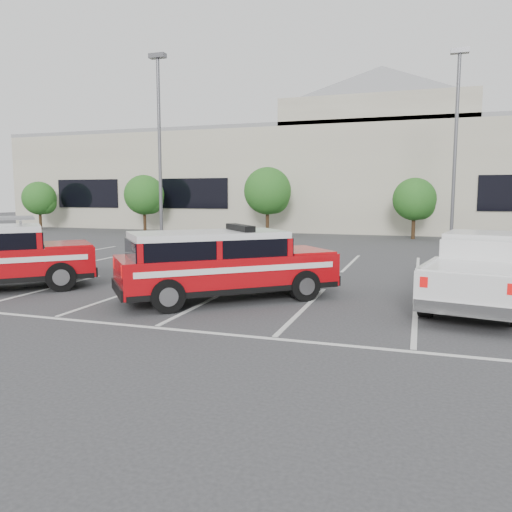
{
  "coord_description": "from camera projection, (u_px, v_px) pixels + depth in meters",
  "views": [
    {
      "loc": [
        5.44,
        -12.21,
        2.88
      ],
      "look_at": [
        0.76,
        1.94,
        1.05
      ],
      "focal_mm": 35.0,
      "sensor_mm": 36.0,
      "label": 1
    }
  ],
  "objects": [
    {
      "name": "tree_left",
      "position": [
        145.0,
        196.0,
        38.63
      ],
      "size": [
        3.07,
        3.07,
        4.42
      ],
      "color": "#3F2B19",
      "rests_on": "ground"
    },
    {
      "name": "stall_markings",
      "position": [
        258.0,
        276.0,
        17.79
      ],
      "size": [
        23.0,
        15.0,
        0.01
      ],
      "primitive_type": "cube",
      "color": "silver",
      "rests_on": "ground"
    },
    {
      "name": "fire_chief_suv",
      "position": [
        223.0,
        269.0,
        13.7
      ],
      "size": [
        5.86,
        5.42,
        2.06
      ],
      "rotation": [
        0.0,
        0.0,
        -0.87
      ],
      "color": "#A1070D",
      "rests_on": "ground"
    },
    {
      "name": "convention_building",
      "position": [
        358.0,
        173.0,
        42.95
      ],
      "size": [
        60.0,
        16.99,
        13.2
      ],
      "color": "beige",
      "rests_on": "ground"
    },
    {
      "name": "tree_far_left",
      "position": [
        41.0,
        199.0,
        41.77
      ],
      "size": [
        2.77,
        2.77,
        3.99
      ],
      "color": "#3F2B19",
      "rests_on": "ground"
    },
    {
      "name": "light_pole_mid",
      "position": [
        455.0,
        150.0,
        25.82
      ],
      "size": [
        0.9,
        0.6,
        10.24
      ],
      "color": "#59595E",
      "rests_on": "ground"
    },
    {
      "name": "tree_mid_left",
      "position": [
        269.0,
        193.0,
        35.49
      ],
      "size": [
        3.37,
        3.37,
        4.85
      ],
      "color": "#3F2B19",
      "rests_on": "ground"
    },
    {
      "name": "white_pickup",
      "position": [
        481.0,
        277.0,
        13.04
      ],
      "size": [
        3.27,
        6.43,
        1.88
      ],
      "rotation": [
        0.0,
        0.0,
        -0.2
      ],
      "color": "silver",
      "rests_on": "ground"
    },
    {
      "name": "ground",
      "position": [
        207.0,
        301.0,
        13.55
      ],
      "size": [
        120.0,
        120.0,
        0.0
      ],
      "primitive_type": "plane",
      "color": "#323235",
      "rests_on": "ground"
    },
    {
      "name": "tree_mid_right",
      "position": [
        416.0,
        201.0,
        32.44
      ],
      "size": [
        2.77,
        2.77,
        3.99
      ],
      "color": "#3F2B19",
      "rests_on": "ground"
    },
    {
      "name": "light_pole_left",
      "position": [
        160.0,
        152.0,
        26.72
      ],
      "size": [
        0.9,
        0.6,
        10.24
      ],
      "color": "#59595E",
      "rests_on": "ground"
    }
  ]
}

